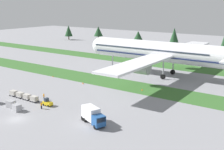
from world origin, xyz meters
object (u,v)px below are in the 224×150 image
at_px(uld_container_2, 11,104).
at_px(taxiway_marker_1, 142,90).
at_px(ground_crew_loader, 41,105).
at_px(taxiway_marker_2, 53,76).
at_px(cargo_dolly_second, 27,97).
at_px(cargo_dolly_fourth, 14,93).
at_px(cargo_dolly_third, 20,95).
at_px(uld_container_1, 17,108).
at_px(airliner, 162,52).
at_px(baggage_tug, 47,103).
at_px(catering_truck, 93,115).
at_px(cargo_dolly_lead, 34,99).
at_px(taxiway_marker_0, 83,83).
at_px(ground_crew_marshaller, 44,96).

height_order(uld_container_2, taxiway_marker_1, uld_container_2).
height_order(ground_crew_loader, taxiway_marker_2, ground_crew_loader).
relative_size(uld_container_2, taxiway_marker_1, 3.34).
distance_m(cargo_dolly_second, cargo_dolly_fourth, 5.80).
bearing_deg(cargo_dolly_third, taxiway_marker_1, 137.45).
bearing_deg(uld_container_1, airliner, 76.84).
distance_m(baggage_tug, uld_container_2, 8.85).
distance_m(ground_crew_loader, uld_container_1, 5.71).
height_order(airliner, cargo_dolly_third, airliner).
height_order(cargo_dolly_fourth, uld_container_1, uld_container_1).
height_order(cargo_dolly_fourth, catering_truck, catering_truck).
height_order(uld_container_1, taxiway_marker_1, uld_container_1).
relative_size(uld_container_1, taxiway_marker_1, 3.34).
relative_size(cargo_dolly_lead, catering_truck, 0.30).
bearing_deg(cargo_dolly_fourth, uld_container_2, 50.18).
bearing_deg(cargo_dolly_second, catering_truck, 85.01).
height_order(catering_truck, uld_container_2, catering_truck).
height_order(cargo_dolly_lead, uld_container_1, uld_container_1).
relative_size(uld_container_1, taxiway_marker_0, 2.91).
bearing_deg(cargo_dolly_fourth, cargo_dolly_lead, 90.00).
relative_size(cargo_dolly_lead, ground_crew_loader, 1.27).
height_order(baggage_tug, taxiway_marker_0, baggage_tug).
bearing_deg(uld_container_2, ground_crew_loader, 27.60).
relative_size(ground_crew_marshaller, taxiway_marker_2, 3.77).
distance_m(ground_crew_marshaller, ground_crew_loader, 7.13).
bearing_deg(uld_container_2, cargo_dolly_third, 125.37).
height_order(cargo_dolly_third, ground_crew_loader, ground_crew_loader).
bearing_deg(baggage_tug, taxiway_marker_2, -135.56).
distance_m(cargo_dolly_second, taxiway_marker_1, 32.66).
xyz_separation_m(baggage_tug, ground_crew_loader, (0.48, -2.40, 0.13)).
relative_size(ground_crew_marshaller, uld_container_1, 0.87).
height_order(catering_truck, taxiway_marker_2, catering_truck).
relative_size(cargo_dolly_fourth, taxiway_marker_2, 4.80).
relative_size(baggage_tug, ground_crew_marshaller, 1.50).
bearing_deg(catering_truck, ground_crew_marshaller, -81.59).
bearing_deg(cargo_dolly_fourth, taxiway_marker_2, -160.90).
xyz_separation_m(uld_container_1, taxiway_marker_1, (15.91, 32.14, -0.53)).
bearing_deg(taxiway_marker_2, cargo_dolly_fourth, -71.40).
bearing_deg(airliner, uld_container_1, 165.39).
xyz_separation_m(uld_container_1, taxiway_marker_0, (-3.14, 27.60, -0.49)).
bearing_deg(cargo_dolly_lead, cargo_dolly_third, -90.00).
distance_m(ground_crew_marshaller, taxiway_marker_0, 18.11).
bearing_deg(taxiway_marker_2, airliner, 38.02).
relative_size(airliner, cargo_dolly_second, 33.39).
distance_m(cargo_dolly_third, taxiway_marker_1, 34.55).
bearing_deg(cargo_dolly_second, cargo_dolly_third, -90.00).
bearing_deg(airliner, ground_crew_loader, 168.39).
xyz_separation_m(ground_crew_marshaller, uld_container_2, (-2.06, -8.83, -0.08)).
height_order(ground_crew_marshaller, taxiway_marker_2, ground_crew_marshaller).
bearing_deg(uld_container_1, cargo_dolly_lead, 105.28).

